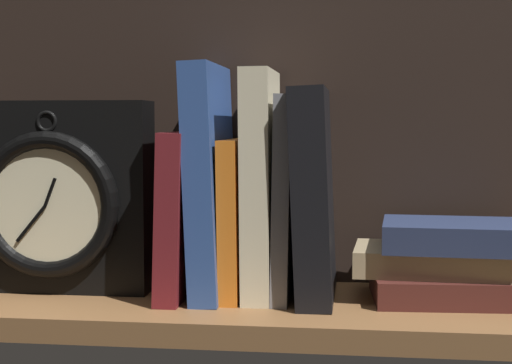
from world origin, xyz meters
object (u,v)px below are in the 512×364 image
book_maroon_dawkins (183,213)px  book_stack_side (443,261)px  book_blue_modern (210,181)px  book_black_skeptic (313,194)px  book_gray_chess (286,197)px  book_orange_pandolfini (236,217)px  book_cream_twain (261,184)px  framed_clock (55,198)px

book_maroon_dawkins → book_stack_side: size_ratio=1.00×
book_blue_modern → book_black_skeptic: size_ratio=1.11×
book_gray_chess → book_orange_pandolfini: bearing=180.0°
book_blue_modern → book_cream_twain: book_blue_modern is taller
book_maroon_dawkins → book_stack_side: bearing=0.4°
book_orange_pandolfini → framed_clock: framed_clock is taller
book_maroon_dawkins → book_cream_twain: 9.53cm
book_maroon_dawkins → framed_clock: size_ratio=0.84×
book_maroon_dawkins → book_orange_pandolfini: size_ratio=1.05×
book_maroon_dawkins → book_blue_modern: (3.15, 0.00, 3.71)cm
book_blue_modern → book_maroon_dawkins: bearing=180.0°
book_orange_pandolfini → book_black_skeptic: (8.73, 0.00, 2.80)cm
book_orange_pandolfini → book_black_skeptic: size_ratio=0.76×
book_orange_pandolfini → book_stack_side: bearing=0.5°
book_blue_modern → framed_clock: (-17.86, -0.94, -2.09)cm
framed_clock → book_cream_twain: bearing=2.3°
book_stack_side → book_maroon_dawkins: bearing=-179.6°
book_blue_modern → book_cream_twain: bearing=0.0°
book_orange_pandolfini → book_gray_chess: 6.13cm
book_maroon_dawkins → book_gray_chess: (11.65, 0.00, 2.02)cm
book_cream_twain → book_gray_chess: size_ratio=1.13×
framed_clock → book_orange_pandolfini: bearing=2.6°
book_orange_pandolfini → book_cream_twain: size_ratio=0.70×
book_blue_modern → book_stack_side: 27.14cm
book_blue_modern → book_gray_chess: size_ratio=1.15×
framed_clock → book_gray_chess: bearing=2.0°
book_black_skeptic → book_cream_twain: bearing=180.0°
book_blue_modern → framed_clock: book_blue_modern is taller
book_gray_chess → book_black_skeptic: size_ratio=0.97×
book_gray_chess → book_stack_side: 18.56cm
book_cream_twain → book_stack_side: (20.00, 0.19, -8.26)cm
book_cream_twain → framed_clock: 23.70cm
book_black_skeptic → book_gray_chess: bearing=180.0°
book_maroon_dawkins → book_orange_pandolfini: bearing=0.0°
book_blue_modern → book_gray_chess: 8.67cm
book_cream_twain → book_maroon_dawkins: bearing=180.0°
book_cream_twain → book_black_skeptic: size_ratio=1.09×
book_maroon_dawkins → framed_clock: 14.84cm
book_black_skeptic → framed_clock: (-29.46, -0.94, -0.78)cm
book_orange_pandolfini → book_stack_side: book_orange_pandolfini is taller
book_blue_modern → book_stack_side: book_blue_modern is taller
book_black_skeptic → framed_clock: 29.49cm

